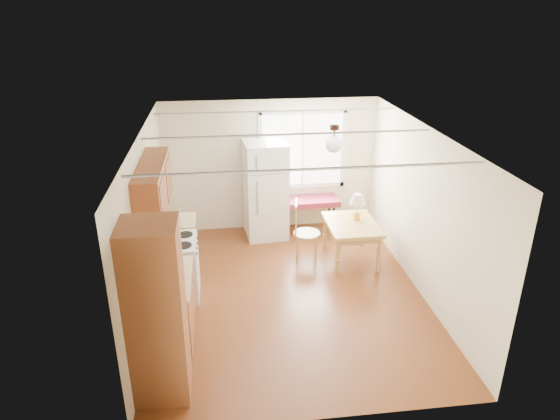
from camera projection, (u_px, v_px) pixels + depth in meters
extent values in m
cube|color=#4D230F|center=(289.00, 293.00, 7.62)|extent=(4.60, 5.60, 0.12)
cube|color=white|center=(290.00, 133.00, 6.65)|extent=(4.60, 5.60, 0.12)
cube|color=beige|center=(271.00, 166.00, 9.42)|extent=(4.60, 0.10, 2.50)
cube|color=beige|center=(326.00, 322.00, 4.85)|extent=(4.60, 0.10, 2.50)
cube|color=beige|center=(147.00, 226.00, 6.91)|extent=(0.10, 5.60, 2.50)
cube|color=beige|center=(423.00, 212.00, 7.37)|extent=(0.10, 5.60, 2.50)
cube|color=brown|center=(156.00, 313.00, 5.33)|extent=(0.60, 0.60, 2.10)
cube|color=brown|center=(169.00, 309.00, 6.49)|extent=(0.60, 1.10, 0.86)
cube|color=tan|center=(167.00, 279.00, 6.31)|extent=(0.62, 1.14, 0.04)
cube|color=white|center=(176.00, 268.00, 7.44)|extent=(0.65, 0.76, 0.90)
cube|color=brown|center=(178.00, 246.00, 8.13)|extent=(0.60, 0.60, 0.86)
cube|color=brown|center=(153.00, 189.00, 6.56)|extent=(0.33, 1.60, 0.70)
cube|color=white|center=(302.00, 149.00, 9.36)|extent=(1.50, 0.02, 1.35)
cylinder|color=#321D16|center=(334.00, 128.00, 7.11)|extent=(0.14, 0.14, 0.06)
cylinder|color=#321D16|center=(334.00, 134.00, 7.15)|extent=(0.03, 0.03, 0.16)
sphere|color=white|center=(334.00, 144.00, 7.21)|extent=(0.26, 0.26, 0.26)
cube|color=white|center=(265.00, 190.00, 9.19)|extent=(0.81, 0.81, 1.81)
cube|color=gray|center=(267.00, 175.00, 8.69)|extent=(0.75, 0.02, 0.02)
cube|color=gray|center=(257.00, 188.00, 8.75)|extent=(0.03, 0.03, 1.09)
cube|color=maroon|center=(301.00, 202.00, 9.48)|extent=(1.43, 0.56, 0.11)
cylinder|color=black|center=(271.00, 223.00, 9.36)|extent=(0.04, 0.04, 0.55)
cylinder|color=black|center=(333.00, 220.00, 9.50)|extent=(0.04, 0.04, 0.55)
cylinder|color=black|center=(269.00, 215.00, 9.72)|extent=(0.04, 0.04, 0.55)
cylinder|color=black|center=(329.00, 212.00, 9.86)|extent=(0.04, 0.04, 0.55)
cube|color=#AA8841|center=(352.00, 225.00, 8.37)|extent=(0.83, 1.11, 0.06)
cube|color=#AA8841|center=(352.00, 229.00, 8.40)|extent=(0.73, 1.01, 0.10)
cylinder|color=#AA8841|center=(338.00, 257.00, 8.03)|extent=(0.07, 0.07, 0.63)
cylinder|color=#AA8841|center=(379.00, 255.00, 8.11)|extent=(0.07, 0.07, 0.63)
cylinder|color=#AA8841|center=(325.00, 232.00, 8.91)|extent=(0.07, 0.07, 0.63)
cylinder|color=#AA8841|center=(362.00, 230.00, 8.99)|extent=(0.07, 0.07, 0.63)
cylinder|color=#AA8841|center=(307.00, 234.00, 8.48)|extent=(0.46, 0.46, 0.05)
cylinder|color=#AA8841|center=(297.00, 250.00, 8.44)|extent=(0.04, 0.04, 0.47)
cylinder|color=#AA8841|center=(316.00, 250.00, 8.43)|extent=(0.04, 0.04, 0.47)
cylinder|color=#AA8841|center=(298.00, 242.00, 8.73)|extent=(0.04, 0.04, 0.47)
cylinder|color=#AA8841|center=(315.00, 242.00, 8.71)|extent=(0.04, 0.04, 0.47)
cylinder|color=#BD8B3C|center=(357.00, 216.00, 8.48)|extent=(0.12, 0.12, 0.11)
cylinder|color=#BD8B3C|center=(357.00, 209.00, 8.43)|extent=(0.02, 0.02, 0.18)
cone|color=silver|center=(358.00, 199.00, 8.36)|extent=(0.27, 0.27, 0.18)
cube|color=black|center=(164.00, 275.00, 6.29)|extent=(0.20, 0.23, 0.08)
cube|color=black|center=(162.00, 266.00, 6.14)|extent=(0.18, 0.07, 0.28)
cylinder|color=black|center=(163.00, 266.00, 6.30)|extent=(0.14, 0.14, 0.12)
cylinder|color=red|center=(159.00, 276.00, 6.14)|extent=(0.14, 0.14, 0.20)
sphere|color=red|center=(158.00, 267.00, 6.09)|extent=(0.07, 0.07, 0.07)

